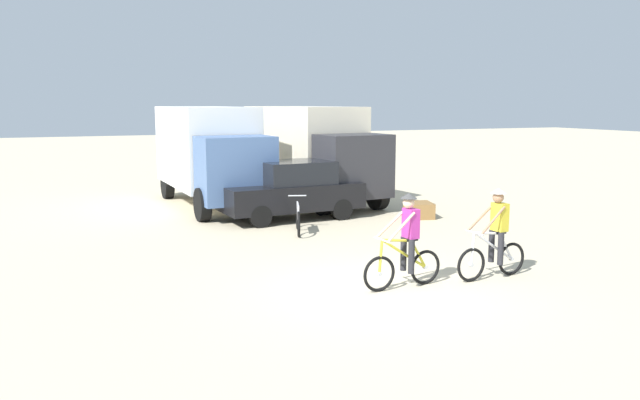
# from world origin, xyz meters

# --- Properties ---
(ground_plane) EXTENTS (120.00, 120.00, 0.00)m
(ground_plane) POSITION_xyz_m (0.00, 0.00, 0.00)
(ground_plane) COLOR beige
(box_truck_white_box) EXTENTS (2.67, 6.85, 3.35)m
(box_truck_white_box) POSITION_xyz_m (-0.79, 11.02, 1.87)
(box_truck_white_box) COLOR white
(box_truck_white_box) RESTS_ON ground
(box_truck_cream_rv) EXTENTS (3.12, 6.98, 3.35)m
(box_truck_cream_rv) POSITION_xyz_m (2.74, 10.66, 1.87)
(box_truck_cream_rv) COLOR beige
(box_truck_cream_rv) RESTS_ON ground
(sedan_parked) EXTENTS (4.32, 2.06, 1.76)m
(sedan_parked) POSITION_xyz_m (0.90, 7.54, 0.88)
(sedan_parked) COLOR black
(sedan_parked) RESTS_ON ground
(cyclist_orange_shirt) EXTENTS (1.73, 0.52, 1.82)m
(cyclist_orange_shirt) POSITION_xyz_m (0.43, 0.03, 0.85)
(cyclist_orange_shirt) COLOR black
(cyclist_orange_shirt) RESTS_ON ground
(cyclist_cowboy_hat) EXTENTS (1.73, 0.52, 1.82)m
(cyclist_cowboy_hat) POSITION_xyz_m (2.40, -0.08, 0.85)
(cyclist_cowboy_hat) COLOR black
(cyclist_cowboy_hat) RESTS_ON ground
(bicycle_spare) EXTENTS (0.70, 1.66, 0.97)m
(bicycle_spare) POSITION_xyz_m (0.33, 5.56, 0.40)
(bicycle_spare) COLOR black
(bicycle_spare) RESTS_ON ground
(supply_crate) EXTENTS (0.98, 1.06, 0.47)m
(supply_crate) POSITION_xyz_m (4.56, 6.28, 0.23)
(supply_crate) COLOR olive
(supply_crate) RESTS_ON ground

